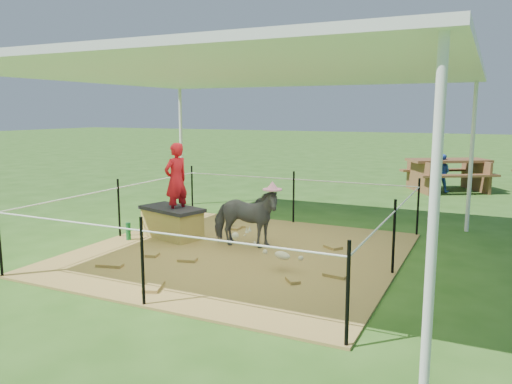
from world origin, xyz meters
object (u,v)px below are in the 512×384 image
at_px(woman, 176,174).
at_px(pony, 245,218).
at_px(green_bottle, 128,231).
at_px(distant_person, 441,173).
at_px(picnic_table_near, 447,175).
at_px(straw_bale, 172,224).
at_px(foal, 282,254).

distance_m(woman, pony, 1.41).
bearing_deg(green_bottle, distant_person, 61.69).
relative_size(green_bottle, picnic_table_near, 0.14).
xyz_separation_m(straw_bale, foal, (2.32, -0.83, -0.00)).
relative_size(picnic_table_near, distant_person, 2.05).
height_order(straw_bale, picnic_table_near, picnic_table_near).
bearing_deg(foal, pony, 164.72).
distance_m(pony, picnic_table_near, 7.74).
bearing_deg(straw_bale, woman, 0.00).
xyz_separation_m(woman, distant_person, (3.45, 7.15, -0.59)).
relative_size(straw_bale, picnic_table_near, 0.50).
height_order(straw_bale, green_bottle, straw_bale).
relative_size(straw_bale, pony, 0.93).
height_order(woman, foal, woman).
relative_size(foal, picnic_table_near, 0.39).
height_order(green_bottle, picnic_table_near, picnic_table_near).
height_order(pony, picnic_table_near, pony).
bearing_deg(foal, straw_bale, -174.70).
bearing_deg(woman, green_bottle, -39.30).
height_order(straw_bale, woman, woman).
distance_m(straw_bale, woman, 0.84).
bearing_deg(distant_person, picnic_table_near, -118.05).
relative_size(woman, picnic_table_near, 0.60).
height_order(straw_bale, foal, straw_bale).
relative_size(foal, distant_person, 0.81).
xyz_separation_m(green_bottle, foal, (2.87, -0.38, 0.08)).
relative_size(pony, distant_person, 1.09).
bearing_deg(straw_bale, pony, -1.02).
distance_m(pony, distant_person, 7.50).
xyz_separation_m(woman, green_bottle, (-0.65, -0.45, -0.92)).
relative_size(pony, picnic_table_near, 0.53).
bearing_deg(green_bottle, foal, -7.54).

